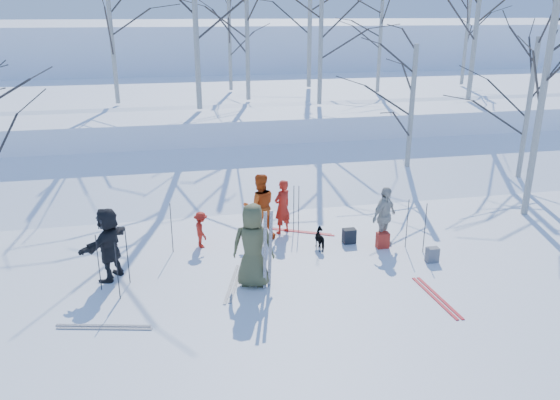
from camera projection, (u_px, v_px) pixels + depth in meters
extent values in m
plane|color=white|center=(293.00, 271.00, 13.14)|extent=(120.00, 120.00, 0.00)
cube|color=white|center=(249.00, 181.00, 19.56)|extent=(70.00, 9.49, 4.12)
cube|color=white|center=(220.00, 110.00, 28.52)|extent=(70.00, 18.00, 2.20)
cube|color=white|center=(195.00, 58.00, 47.60)|extent=(90.00, 30.00, 6.00)
imported|color=#484A2C|center=(253.00, 246.00, 12.16)|extent=(1.09, 0.86, 1.95)
imported|color=red|center=(282.00, 207.00, 15.15)|extent=(0.68, 0.61, 1.55)
imported|color=#C8410F|center=(260.00, 207.00, 14.74)|extent=(0.91, 0.72, 1.84)
imported|color=red|center=(201.00, 230.00, 14.32)|extent=(0.49, 0.69, 0.98)
imported|color=beige|center=(384.00, 217.00, 14.31)|extent=(1.01, 0.86, 1.62)
imported|color=black|center=(109.00, 244.00, 12.51)|extent=(1.28, 1.65, 1.75)
imported|color=black|center=(321.00, 239.00, 14.26)|extent=(0.36, 0.67, 0.54)
cube|color=silver|center=(265.00, 251.00, 11.93)|extent=(0.08, 0.16, 1.90)
cube|color=silver|center=(270.00, 249.00, 12.04)|extent=(0.10, 0.23, 1.89)
cylinder|color=black|center=(128.00, 256.00, 12.35)|extent=(0.02, 0.02, 1.34)
cylinder|color=black|center=(425.00, 228.00, 13.94)|extent=(0.02, 0.02, 1.34)
cylinder|color=black|center=(299.00, 209.00, 15.31)|extent=(0.02, 0.02, 1.34)
cylinder|color=black|center=(98.00, 263.00, 12.03)|extent=(0.02, 0.02, 1.34)
cylinder|color=black|center=(172.00, 228.00, 13.95)|extent=(0.02, 0.02, 1.34)
cylinder|color=black|center=(407.00, 224.00, 14.24)|extent=(0.02, 0.02, 1.34)
cylinder|color=black|center=(117.00, 271.00, 11.65)|extent=(0.02, 0.02, 1.34)
cylinder|color=black|center=(294.00, 208.00, 15.33)|extent=(0.02, 0.02, 1.34)
cube|color=#A62519|center=(383.00, 240.00, 14.37)|extent=(0.32, 0.22, 0.42)
cube|color=#5C5E64|center=(432.00, 255.00, 13.56)|extent=(0.30, 0.20, 0.38)
cube|color=black|center=(349.00, 236.00, 14.66)|extent=(0.34, 0.24, 0.40)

